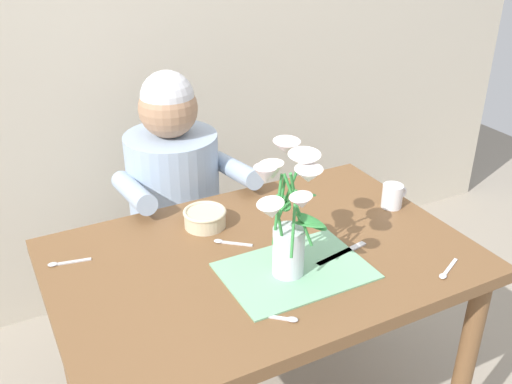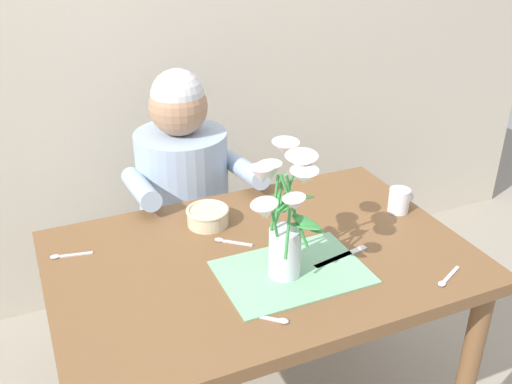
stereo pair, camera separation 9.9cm
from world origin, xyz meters
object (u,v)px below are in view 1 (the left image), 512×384
at_px(flower_vase, 288,209).
at_px(dinner_knife, 342,254).
at_px(seated_person, 176,217).
at_px(ceramic_bowl, 205,217).
at_px(coffee_cup, 393,196).

height_order(flower_vase, dinner_knife, flower_vase).
relative_size(seated_person, flower_vase, 3.19).
xyz_separation_m(ceramic_bowl, coffee_cup, (0.60, -0.17, 0.01)).
bearing_deg(coffee_cup, dinner_knife, -152.92).
relative_size(flower_vase, ceramic_bowl, 2.62).
height_order(ceramic_bowl, dinner_knife, ceramic_bowl).
bearing_deg(flower_vase, seated_person, 94.95).
xyz_separation_m(ceramic_bowl, dinner_knife, (0.29, -0.33, -0.03)).
relative_size(flower_vase, coffee_cup, 3.83).
bearing_deg(coffee_cup, flower_vase, -161.93).
distance_m(flower_vase, ceramic_bowl, 0.39).
bearing_deg(flower_vase, coffee_cup, 18.07).
distance_m(seated_person, ceramic_bowl, 0.44).
height_order(seated_person, dinner_knife, seated_person).
xyz_separation_m(seated_person, coffee_cup, (0.56, -0.56, 0.22)).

